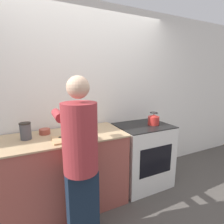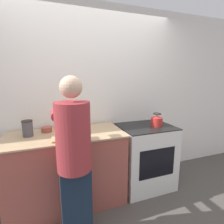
{
  "view_description": "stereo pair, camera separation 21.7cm",
  "coord_description": "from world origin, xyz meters",
  "px_view_note": "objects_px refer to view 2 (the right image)",
  "views": [
    {
      "loc": [
        -0.76,
        -1.68,
        1.61
      ],
      "look_at": [
        0.17,
        0.23,
        1.17
      ],
      "focal_mm": 28.0,
      "sensor_mm": 36.0,
      "label": 1
    },
    {
      "loc": [
        -0.56,
        -1.77,
        1.61
      ],
      "look_at": [
        0.17,
        0.23,
        1.17
      ],
      "focal_mm": 28.0,
      "sensor_mm": 36.0,
      "label": 2
    }
  ],
  "objects_px": {
    "kettle": "(157,121)",
    "bowl_prep": "(47,129)",
    "person": "(74,156)",
    "cutting_board": "(68,137)",
    "canister_jar": "(28,128)",
    "knife": "(66,136)",
    "oven": "(145,156)"
  },
  "relations": [
    {
      "from": "oven",
      "to": "canister_jar",
      "type": "relative_size",
      "value": 4.88
    },
    {
      "from": "bowl_prep",
      "to": "cutting_board",
      "type": "bearing_deg",
      "value": -53.18
    },
    {
      "from": "kettle",
      "to": "bowl_prep",
      "type": "xyz_separation_m",
      "value": [
        -1.47,
        0.22,
        -0.04
      ]
    },
    {
      "from": "oven",
      "to": "cutting_board",
      "type": "height_order",
      "value": "cutting_board"
    },
    {
      "from": "knife",
      "to": "kettle",
      "type": "xyz_separation_m",
      "value": [
        1.26,
        0.07,
        0.05
      ]
    },
    {
      "from": "cutting_board",
      "to": "canister_jar",
      "type": "xyz_separation_m",
      "value": [
        -0.43,
        0.21,
        0.09
      ]
    },
    {
      "from": "kettle",
      "to": "bowl_prep",
      "type": "bearing_deg",
      "value": 171.32
    },
    {
      "from": "person",
      "to": "knife",
      "type": "xyz_separation_m",
      "value": [
        -0.03,
        0.42,
        0.07
      ]
    },
    {
      "from": "knife",
      "to": "kettle",
      "type": "distance_m",
      "value": 1.27
    },
    {
      "from": "canister_jar",
      "to": "cutting_board",
      "type": "bearing_deg",
      "value": -25.46
    },
    {
      "from": "oven",
      "to": "knife",
      "type": "bearing_deg",
      "value": -174.24
    },
    {
      "from": "cutting_board",
      "to": "kettle",
      "type": "bearing_deg",
      "value": 3.84
    },
    {
      "from": "person",
      "to": "canister_jar",
      "type": "xyz_separation_m",
      "value": [
        -0.44,
        0.62,
        0.14
      ]
    },
    {
      "from": "cutting_board",
      "to": "canister_jar",
      "type": "bearing_deg",
      "value": 154.54
    },
    {
      "from": "person",
      "to": "knife",
      "type": "distance_m",
      "value": 0.43
    },
    {
      "from": "person",
      "to": "cutting_board",
      "type": "bearing_deg",
      "value": 90.68
    },
    {
      "from": "person",
      "to": "kettle",
      "type": "height_order",
      "value": "person"
    },
    {
      "from": "cutting_board",
      "to": "kettle",
      "type": "height_order",
      "value": "kettle"
    },
    {
      "from": "person",
      "to": "bowl_prep",
      "type": "bearing_deg",
      "value": 108.06
    },
    {
      "from": "knife",
      "to": "bowl_prep",
      "type": "bearing_deg",
      "value": 149.76
    },
    {
      "from": "cutting_board",
      "to": "knife",
      "type": "bearing_deg",
      "value": 156.43
    },
    {
      "from": "cutting_board",
      "to": "canister_jar",
      "type": "height_order",
      "value": "canister_jar"
    },
    {
      "from": "oven",
      "to": "kettle",
      "type": "height_order",
      "value": "kettle"
    },
    {
      "from": "oven",
      "to": "canister_jar",
      "type": "xyz_separation_m",
      "value": [
        -1.53,
        0.08,
        0.56
      ]
    },
    {
      "from": "oven",
      "to": "person",
      "type": "relative_size",
      "value": 0.57
    },
    {
      "from": "person",
      "to": "cutting_board",
      "type": "relative_size",
      "value": 4.42
    },
    {
      "from": "person",
      "to": "knife",
      "type": "relative_size",
      "value": 8.63
    },
    {
      "from": "cutting_board",
      "to": "oven",
      "type": "bearing_deg",
      "value": 6.47
    },
    {
      "from": "cutting_board",
      "to": "kettle",
      "type": "xyz_separation_m",
      "value": [
        1.24,
        0.08,
        0.06
      ]
    },
    {
      "from": "person",
      "to": "bowl_prep",
      "type": "relative_size",
      "value": 12.56
    },
    {
      "from": "cutting_board",
      "to": "canister_jar",
      "type": "relative_size",
      "value": 1.94
    },
    {
      "from": "knife",
      "to": "canister_jar",
      "type": "bearing_deg",
      "value": 179.54
    }
  ]
}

